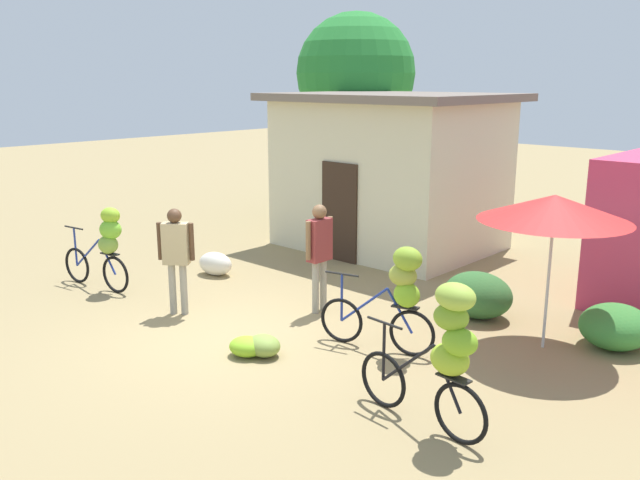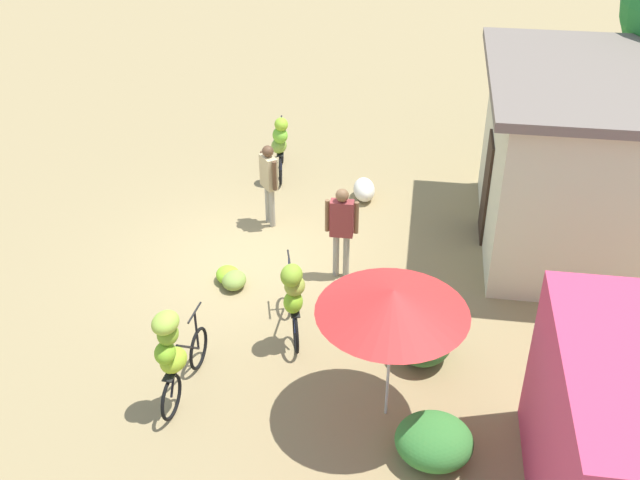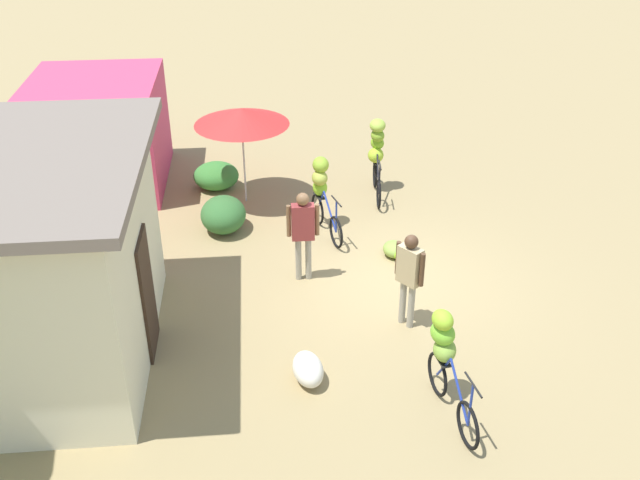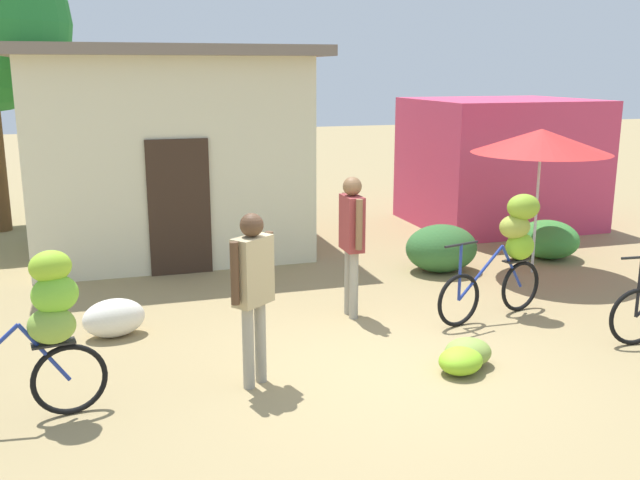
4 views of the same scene
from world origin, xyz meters
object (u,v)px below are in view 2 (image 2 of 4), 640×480
building_low (585,161)px  produce_sack (364,190)px  bicycle_near_pile (293,294)px  market_umbrella (393,301)px  person_bystander (269,177)px  banana_pile_on_ground (231,278)px  bicycle_center_loaded (173,350)px  bicycle_leftmost (280,143)px  person_vendor (342,224)px

building_low → produce_sack: size_ratio=6.72×
bicycle_near_pile → produce_sack: (-4.69, 0.66, -0.68)m
market_umbrella → person_bystander: market_umbrella is taller
market_umbrella → banana_pile_on_ground: market_umbrella is taller
produce_sack → person_bystander: person_bystander is taller
bicycle_center_loaded → banana_pile_on_ground: bearing=179.4°
produce_sack → bicycle_center_loaded: bearing=-17.9°
building_low → market_umbrella: bearing=-32.0°
bicycle_leftmost → banana_pile_on_ground: bearing=-1.8°
building_low → person_vendor: building_low is taller
bicycle_center_loaded → produce_sack: size_ratio=2.43×
market_umbrella → bicycle_center_loaded: bearing=-85.5°
bicycle_leftmost → bicycle_center_loaded: 6.92m
banana_pile_on_ground → person_bystander: size_ratio=0.43×
market_umbrella → bicycle_center_loaded: market_umbrella is taller
bicycle_leftmost → bicycle_near_pile: bicycle_near_pile is taller
bicycle_near_pile → building_low: bearing=127.9°
market_umbrella → bicycle_near_pile: market_umbrella is taller
produce_sack → person_bystander: 2.29m
bicycle_leftmost → produce_sack: 2.08m
produce_sack → person_bystander: size_ratio=0.41×
bicycle_near_pile → person_bystander: person_bystander is taller
produce_sack → banana_pile_on_ground: bearing=-30.7°
person_vendor → bicycle_leftmost: bearing=-153.3°
building_low → person_bystander: size_ratio=2.78×
produce_sack → person_vendor: bearing=-2.9°
bicycle_near_pile → produce_sack: bicycle_near_pile is taller
banana_pile_on_ground → produce_sack: size_ratio=1.03×
market_umbrella → person_bystander: 5.55m
building_low → bicycle_leftmost: size_ratio=2.78×
building_low → bicycle_leftmost: bearing=-105.7°
bicycle_leftmost → bicycle_near_pile: (5.31, 1.21, 0.04)m
market_umbrella → bicycle_leftmost: (-6.69, -2.76, -1.10)m
produce_sack → bicycle_leftmost: bearing=-108.5°
bicycle_leftmost → person_vendor: 3.85m
banana_pile_on_ground → person_vendor: 2.15m
bicycle_near_pile → person_vendor: size_ratio=0.95×
person_bystander → person_vendor: bearing=45.7°
market_umbrella → bicycle_near_pile: bearing=-131.6°
bicycle_leftmost → banana_pile_on_ground: bicycle_leftmost is taller
bicycle_leftmost → person_vendor: size_ratio=0.98×
bicycle_leftmost → produce_sack: size_ratio=2.42×
banana_pile_on_ground → person_vendor: (-0.56, 1.86, 0.93)m
banana_pile_on_ground → person_bystander: (-2.11, 0.27, 0.90)m
building_low → person_vendor: size_ratio=2.71×
bicycle_near_pile → person_bystander: (-3.43, -1.07, 0.14)m
produce_sack → bicycle_near_pile: bearing=-8.0°
bicycle_center_loaded → person_bystander: (-5.03, 0.30, 0.06)m
market_umbrella → bicycle_near_pile: (-1.38, -1.55, -1.06)m
building_low → market_umbrella: size_ratio=2.20×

